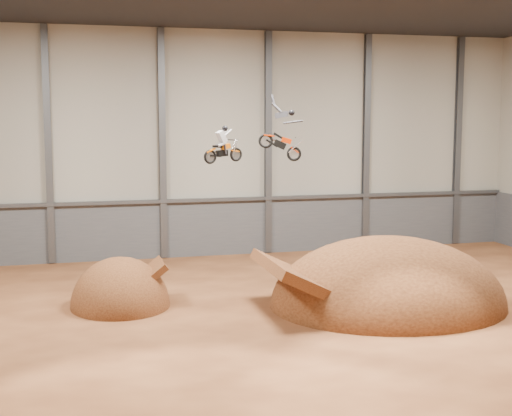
{
  "coord_description": "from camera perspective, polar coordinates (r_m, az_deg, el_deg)",
  "views": [
    {
      "loc": [
        -8.75,
        -28.59,
        8.67
      ],
      "look_at": [
        -0.26,
        4.0,
        4.36
      ],
      "focal_mm": 50.0,
      "sensor_mm": 36.0,
      "label": 1
    }
  ],
  "objects": [
    {
      "name": "lower_band_back",
      "position": [
        44.9,
        -3.18,
        -1.59
      ],
      "size": [
        39.8,
        0.18,
        3.5
      ],
      "primitive_type": "cube",
      "color": "#4E5055",
      "rests_on": "ground"
    },
    {
      "name": "steel_column_1",
      "position": [
        43.44,
        -16.29,
        4.8
      ],
      "size": [
        0.4,
        0.36,
        13.9
      ],
      "primitive_type": "cube",
      "color": "#47494F",
      "rests_on": "ground"
    },
    {
      "name": "steel_column_3",
      "position": [
        45.07,
        0.97,
        5.17
      ],
      "size": [
        0.4,
        0.36,
        13.9
      ],
      "primitive_type": "cube",
      "color": "#47494F",
      "rests_on": "ground"
    },
    {
      "name": "fmx_rider_a",
      "position": [
        32.33,
        -2.62,
        5.25
      ],
      "size": [
        2.22,
        1.43,
        1.9
      ],
      "primitive_type": null,
      "rotation": [
        0.0,
        -0.05,
        0.35
      ],
      "color": "#D36006"
    },
    {
      "name": "steel_column_5",
      "position": [
        50.32,
        15.82,
        5.11
      ],
      "size": [
        0.4,
        0.36,
        13.9
      ],
      "primitive_type": "cube",
      "color": "#47494F",
      "rests_on": "ground"
    },
    {
      "name": "floor",
      "position": [
        31.13,
        2.36,
        -8.88
      ],
      "size": [
        40.0,
        40.0,
        0.0
      ],
      "primitive_type": "plane",
      "color": "#522A16",
      "rests_on": "ground"
    },
    {
      "name": "takeoff_ramp",
      "position": [
        33.8,
        -10.79,
        -7.7
      ],
      "size": [
        4.54,
        5.23,
        4.54
      ],
      "primitive_type": "ellipsoid",
      "color": "#442211",
      "rests_on": "ground"
    },
    {
      "name": "fmx_rider_b",
      "position": [
        33.39,
        1.69,
        6.42
      ],
      "size": [
        3.63,
        1.95,
        3.36
      ],
      "primitive_type": null,
      "rotation": [
        0.0,
        0.43,
        -0.34
      ],
      "color": "#B12602"
    },
    {
      "name": "landing_ramp",
      "position": [
        33.95,
        10.47,
        -7.63
      ],
      "size": [
        11.03,
        9.75,
        6.36
      ],
      "primitive_type": "ellipsoid",
      "color": "#442211",
      "rests_on": "ground"
    },
    {
      "name": "back_wall",
      "position": [
        44.49,
        -3.25,
        5.13
      ],
      "size": [
        40.0,
        0.1,
        14.0
      ],
      "primitive_type": "cube",
      "color": "#9F9B8D",
      "rests_on": "ground"
    },
    {
      "name": "steel_rail",
      "position": [
        44.51,
        -3.16,
        0.68
      ],
      "size": [
        39.8,
        0.35,
        0.2
      ],
      "primitive_type": "cube",
      "color": "#47494F",
      "rests_on": "lower_band_back"
    },
    {
      "name": "steel_column_2",
      "position": [
        43.76,
        -7.5,
        5.04
      ],
      "size": [
        0.4,
        0.36,
        13.9
      ],
      "primitive_type": "cube",
      "color": "#47494F",
      "rests_on": "ground"
    },
    {
      "name": "steel_column_4",
      "position": [
        47.3,
        8.81,
        5.18
      ],
      "size": [
        0.4,
        0.36,
        13.9
      ],
      "primitive_type": "cube",
      "color": "#47494F",
      "rests_on": "ground"
    }
  ]
}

